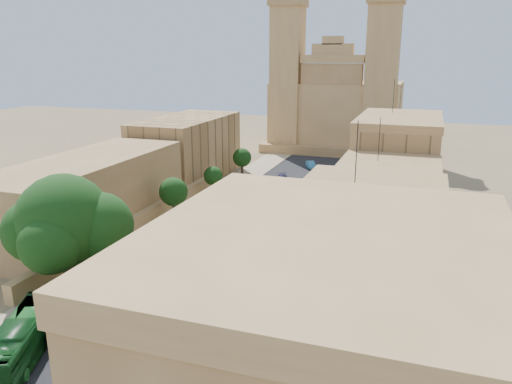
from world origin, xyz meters
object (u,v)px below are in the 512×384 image
Objects in this scene: bus_green_north at (96,298)px; bus_cream_east at (307,198)px; bus_red_east at (244,266)px; olive_pickup at (302,227)px; car_blue_a at (221,237)px; church at (336,104)px; car_white_a at (238,216)px; street_tree_d at (242,158)px; car_cream at (272,218)px; car_white_b at (322,186)px; pedestrian_c at (295,261)px; car_dkblue at (282,180)px; car_blue_b at (311,165)px; street_tree_b at (173,192)px; street_tree_c at (213,176)px; pedestrian_a at (313,270)px; ficus_tree at (65,224)px; bus_green_south at (23,339)px; street_tree_a at (117,226)px; red_truck at (185,277)px.

bus_green_north reaches higher than bus_cream_east.
bus_red_east is at bearing 33.81° from bus_green_north.
car_blue_a is at bearing -145.20° from olive_pickup.
car_white_a is (-2.61, -52.04, -8.98)m from church.
street_tree_d is 24.62m from car_cream.
car_white_b is 29.72m from pedestrian_c.
car_dkblue is (-6.80, 11.74, -0.77)m from bus_cream_east.
car_blue_a is 1.11× the size of car_blue_b.
street_tree_b is 24.00m from street_tree_d.
bus_red_east is 47.18m from car_blue_b.
street_tree_c is 19.39m from car_blue_a.
car_blue_a is 8.60m from car_cream.
bus_red_east is at bearing 66.93° from car_white_b.
pedestrian_a is at bearing 77.71° from car_white_b.
car_white_b is (13.73, 40.27, -5.62)m from ficus_tree.
car_white_a is 1.69× the size of pedestrian_a.
bus_cream_east is at bearing -82.79° from bus_red_east.
bus_green_north is at bearing -56.59° from pedestrian_c.
street_tree_d is 40.33m from pedestrian_a.
car_blue_a is at bearing 56.60° from bus_green_south.
car_cream is at bearing -95.41° from car_dkblue.
street_tree_a reaches higher than red_truck.
ficus_tree reaches higher than street_tree_a.
car_blue_a reaches higher than car_blue_b.
bus_red_east is (14.00, -37.08, -1.87)m from street_tree_d.
bus_red_east is 35.33m from car_dkblue.
olive_pickup is at bearing -83.48° from church.
street_tree_b reaches higher than olive_pickup.
bus_green_north is 56.90m from car_blue_b.
bus_cream_east is 2.10× the size of car_cream.
street_tree_c is 23.96m from car_blue_b.
red_truck is at bearing 61.01° from car_white_b.
car_white_a is at bearing 63.10° from street_tree_a.
church reaches higher than car_blue_a.
bus_green_south is at bearing -111.92° from car_dkblue.
car_white_a is (-8.84, 2.50, -0.40)m from olive_pickup.
car_blue_a reaches higher than car_dkblue.
ficus_tree is 7.21m from bus_green_north.
street_tree_a is 1.29× the size of car_blue_b.
street_tree_c is at bearing 109.08° from red_truck.
car_white_b is at bearing 71.17° from ficus_tree.
red_truck reaches higher than car_white_a.
olive_pickup is 9.44m from car_blue_a.
street_tree_a is (-0.59, 7.99, -2.88)m from ficus_tree.
bus_green_north is (5.28, -34.85, -1.35)m from street_tree_c.
olive_pickup reaches higher than pedestrian_c.
street_tree_c reaches higher than car_cream.
red_truck is (10.07, -29.13, -1.33)m from street_tree_c.
street_tree_b is 23.20m from car_dkblue.
bus_red_east is (8.72, 9.77, -0.15)m from bus_green_north.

